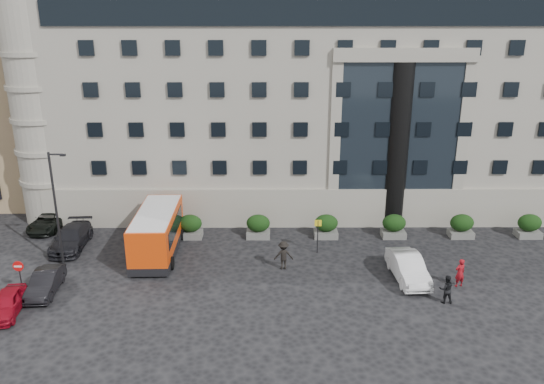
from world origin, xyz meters
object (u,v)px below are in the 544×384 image
(no_entry_sign, at_px, (19,271))
(minibus, at_px, (157,231))
(parked_car_a, at_px, (6,304))
(parked_car_b, at_px, (45,283))
(red_truck, at_px, (77,188))
(parked_car_c, at_px, (71,238))
(hedge_c, at_px, (326,226))
(hedge_f, at_px, (529,226))
(bus_stop_sign, at_px, (318,230))
(pedestrian_b, at_px, (446,289))
(white_taxi, at_px, (408,268))
(hedge_d, at_px, (394,226))
(hedge_b, at_px, (258,226))
(pedestrian_c, at_px, (283,255))
(parked_car_d, at_px, (49,221))
(hedge_e, at_px, (462,226))
(pedestrian_a, at_px, (460,273))
(street_lamp, at_px, (57,206))
(hedge_a, at_px, (190,226))

(no_entry_sign, height_order, minibus, minibus)
(parked_car_a, xyz_separation_m, parked_car_b, (1.24, 2.44, 0.02))
(red_truck, height_order, parked_car_c, red_truck)
(hedge_c, bearing_deg, hedge_f, 0.00)
(bus_stop_sign, relative_size, pedestrian_b, 1.42)
(hedge_c, relative_size, white_taxi, 0.37)
(hedge_d, bearing_deg, bus_stop_sign, -155.34)
(hedge_b, relative_size, minibus, 0.24)
(hedge_d, distance_m, pedestrian_c, 10.10)
(hedge_d, distance_m, parked_car_d, 27.20)
(hedge_e, height_order, pedestrian_a, pedestrian_a)
(hedge_d, bearing_deg, no_entry_sign, -160.24)
(minibus, xyz_separation_m, parked_car_d, (-9.65, 4.76, -1.12))
(minibus, height_order, red_truck, minibus)
(hedge_e, distance_m, pedestrian_c, 14.78)
(hedge_d, distance_m, street_lamp, 24.27)
(street_lamp, xyz_separation_m, parked_car_b, (0.23, -3.66, -3.69))
(street_lamp, distance_m, parked_car_c, 4.72)
(parked_car_c, height_order, pedestrian_a, pedestrian_a)
(street_lamp, bearing_deg, parked_car_d, 118.48)
(hedge_a, distance_m, pedestrian_c, 8.78)
(street_lamp, bearing_deg, parked_car_a, -99.41)
(hedge_c, bearing_deg, bus_stop_sign, -107.82)
(minibus, xyz_separation_m, parked_car_a, (-7.06, -7.97, -1.11))
(red_truck, height_order, parked_car_b, red_truck)
(no_entry_sign, xyz_separation_m, red_truck, (-2.44, 17.01, -0.34))
(hedge_c, bearing_deg, street_lamp, -165.33)
(red_truck, bearing_deg, no_entry_sign, -93.01)
(hedge_a, relative_size, red_truck, 0.36)
(hedge_f, xyz_separation_m, minibus, (-27.89, -2.92, 0.84))
(no_entry_sign, bearing_deg, parked_car_a, -88.62)
(hedge_c, relative_size, bus_stop_sign, 0.73)
(hedge_c, distance_m, parked_car_a, 22.21)
(hedge_e, bearing_deg, parked_car_c, -176.48)
(parked_car_a, distance_m, pedestrian_b, 25.49)
(hedge_c, bearing_deg, hedge_b, 180.00)
(hedge_f, height_order, parked_car_d, hedge_f)
(hedge_c, bearing_deg, parked_car_c, -174.55)
(no_entry_sign, height_order, pedestrian_a, no_entry_sign)
(hedge_b, height_order, white_taxi, hedge_b)
(street_lamp, relative_size, parked_car_b, 1.95)
(hedge_b, distance_m, parked_car_a, 17.86)
(red_truck, bearing_deg, hedge_b, -37.33)
(hedge_d, relative_size, hedge_f, 1.00)
(no_entry_sign, relative_size, minibus, 0.30)
(hedge_b, height_order, hedge_c, same)
(hedge_a, height_order, hedge_b, same)
(pedestrian_b, bearing_deg, minibus, -17.81)
(hedge_a, height_order, hedge_e, same)
(parked_car_d, height_order, pedestrian_b, pedestrian_b)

